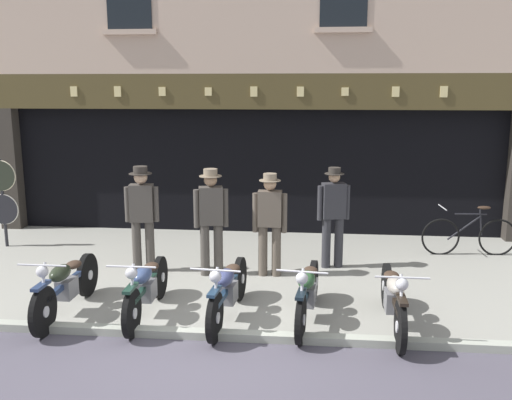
{
  "coord_description": "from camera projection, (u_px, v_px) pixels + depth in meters",
  "views": [
    {
      "loc": [
        1.18,
        -6.25,
        3.04
      ],
      "look_at": [
        0.3,
        2.56,
        1.25
      ],
      "focal_mm": 39.29,
      "sensor_mm": 36.0,
      "label": 1
    }
  ],
  "objects": [
    {
      "name": "salesman_right",
      "position": [
        270.0,
        220.0,
        9.02
      ],
      "size": [
        0.56,
        0.35,
        1.69
      ],
      "rotation": [
        0.0,
        0.0,
        3.15
      ],
      "color": "brown",
      "rests_on": "ground"
    },
    {
      "name": "leaning_bicycle",
      "position": [
        470.0,
        235.0,
        10.26
      ],
      "size": [
        1.74,
        0.5,
        0.94
      ],
      "rotation": [
        0.0,
        0.0,
        1.64
      ],
      "color": "black",
      "rests_on": "ground"
    },
    {
      "name": "advert_board_near",
      "position": [
        385.0,
        157.0,
        11.5
      ],
      "size": [
        0.69,
        0.03,
        0.89
      ],
      "color": "silver"
    },
    {
      "name": "motorcycle_center_left",
      "position": [
        146.0,
        287.0,
        7.49
      ],
      "size": [
        0.62,
        1.96,
        0.91
      ],
      "rotation": [
        0.0,
        0.0,
        3.15
      ],
      "color": "black",
      "rests_on": "ground"
    },
    {
      "name": "assistant_far_right",
      "position": [
        333.0,
        213.0,
        9.45
      ],
      "size": [
        0.55,
        0.33,
        1.73
      ],
      "rotation": [
        0.0,
        0.0,
        3.39
      ],
      "color": "#2D2D33",
      "rests_on": "ground"
    },
    {
      "name": "motorcycle_right",
      "position": [
        394.0,
        297.0,
        7.1
      ],
      "size": [
        0.62,
        2.01,
        0.91
      ],
      "rotation": [
        0.0,
        0.0,
        3.13
      ],
      "color": "black",
      "rests_on": "ground"
    },
    {
      "name": "shopkeeper_center",
      "position": [
        211.0,
        216.0,
        9.05
      ],
      "size": [
        0.55,
        0.36,
        1.76
      ],
      "rotation": [
        0.0,
        0.0,
        3.37
      ],
      "color": "#47423D",
      "rests_on": "ground"
    },
    {
      "name": "motorcycle_left",
      "position": [
        66.0,
        285.0,
        7.54
      ],
      "size": [
        0.62,
        2.03,
        0.92
      ],
      "rotation": [
        0.0,
        0.0,
        3.14
      ],
      "color": "black",
      "rests_on": "ground"
    },
    {
      "name": "motorcycle_center",
      "position": [
        228.0,
        289.0,
        7.38
      ],
      "size": [
        0.62,
        2.05,
        0.9
      ],
      "rotation": [
        0.0,
        0.0,
        3.06
      ],
      "color": "black",
      "rests_on": "ground"
    },
    {
      "name": "motorcycle_center_right",
      "position": [
        307.0,
        292.0,
        7.32
      ],
      "size": [
        0.62,
        1.98,
        0.9
      ],
      "rotation": [
        0.0,
        0.0,
        3.03
      ],
      "color": "black",
      "rests_on": "ground"
    },
    {
      "name": "shop_facade",
      "position": [
        262.0,
        143.0,
        13.3
      ],
      "size": [
        11.36,
        4.42,
        6.5
      ],
      "color": "black",
      "rests_on": "ground"
    },
    {
      "name": "tyre_sign_pole",
      "position": [
        2.0,
        194.0,
        10.68
      ],
      "size": [
        0.6,
        0.06,
        1.71
      ],
      "color": "#232328",
      "rests_on": "ground"
    },
    {
      "name": "salesman_left",
      "position": [
        142.0,
        213.0,
        9.23
      ],
      "size": [
        0.56,
        0.37,
        1.78
      ],
      "rotation": [
        0.0,
        0.0,
        3.26
      ],
      "color": "#47423D",
      "rests_on": "ground"
    },
    {
      "name": "ground",
      "position": [
        194.0,
        386.0,
        5.86
      ],
      "size": [
        23.06,
        22.0,
        0.18
      ],
      "color": "gray"
    }
  ]
}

